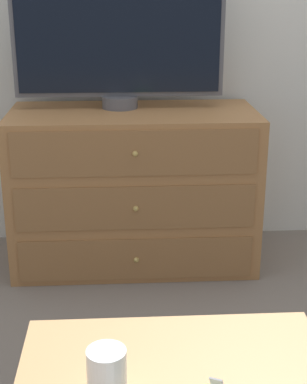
{
  "coord_description": "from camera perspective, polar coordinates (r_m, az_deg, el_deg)",
  "views": [
    {
      "loc": [
        -0.16,
        -2.86,
        1.26
      ],
      "look_at": [
        -0.08,
        -1.46,
        0.76
      ],
      "focal_mm": 55.0,
      "sensor_mm": 36.0,
      "label": 1
    }
  ],
  "objects": [
    {
      "name": "ground_plane",
      "position": [
        3.13,
        -0.06,
        -4.06
      ],
      "size": [
        12.0,
        12.0,
        0.0
      ],
      "primitive_type": "plane",
      "color": "#70665B"
    },
    {
      "name": "dresser",
      "position": [
        2.73,
        -1.9,
        0.39
      ],
      "size": [
        1.11,
        0.53,
        0.72
      ],
      "color": "#9E6B3D",
      "rests_on": "ground_plane"
    },
    {
      "name": "tv",
      "position": [
        2.66,
        -3.42,
        15.28
      ],
      "size": [
        0.93,
        0.16,
        0.65
      ],
      "color": "#515156",
      "rests_on": "dresser"
    },
    {
      "name": "drink_cup",
      "position": [
        1.29,
        -4.53,
        -17.53
      ],
      "size": [
        0.08,
        0.08,
        0.12
      ],
      "color": "white",
      "rests_on": "coffee_table"
    }
  ]
}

